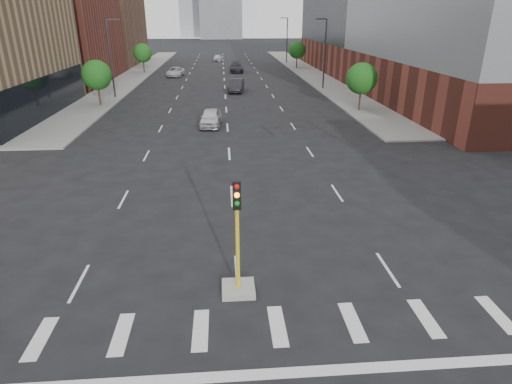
{
  "coord_description": "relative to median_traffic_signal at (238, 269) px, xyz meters",
  "views": [
    {
      "loc": [
        -0.38,
        -4.14,
        9.36
      ],
      "look_at": [
        0.92,
        12.44,
        2.5
      ],
      "focal_mm": 30.0,
      "sensor_mm": 36.0,
      "label": 1
    }
  ],
  "objects": [
    {
      "name": "sidewalk_left_far",
      "position": [
        -15.0,
        65.03,
        -0.9
      ],
      "size": [
        5.0,
        92.0,
        0.15
      ],
      "primitive_type": "cube",
      "color": "gray",
      "rests_on": "ground"
    },
    {
      "name": "sidewalk_right_far",
      "position": [
        15.0,
        65.03,
        -0.9
      ],
      "size": [
        5.0,
        92.0,
        0.15
      ],
      "primitive_type": "cube",
      "color": "gray",
      "rests_on": "ground"
    },
    {
      "name": "building_left_far_a",
      "position": [
        -27.5,
        57.03,
        5.03
      ],
      "size": [
        20.0,
        22.0,
        12.0
      ],
      "primitive_type": "cube",
      "color": "brown",
      "rests_on": "ground"
    },
    {
      "name": "building_left_far_b",
      "position": [
        -27.5,
        83.03,
        5.53
      ],
      "size": [
        20.0,
        24.0,
        13.0
      ],
      "primitive_type": "cube",
      "color": "brown",
      "rests_on": "ground"
    },
    {
      "name": "building_right_main",
      "position": [
        29.5,
        51.03,
        10.03
      ],
      "size": [
        24.0,
        70.0,
        22.0
      ],
      "color": "brown",
      "rests_on": "ground"
    },
    {
      "name": "median_traffic_signal",
      "position": [
        0.0,
        0.0,
        0.0
      ],
      "size": [
        1.2,
        1.2,
        4.4
      ],
      "color": "#999993",
      "rests_on": "ground"
    },
    {
      "name": "streetlight_right_a",
      "position": [
        13.41,
        46.03,
        4.04
      ],
      "size": [
        1.6,
        0.22,
        9.07
      ],
      "color": "#2D2D30",
      "rests_on": "ground"
    },
    {
      "name": "streetlight_right_b",
      "position": [
        13.41,
        81.03,
        4.04
      ],
      "size": [
        1.6,
        0.22,
        9.07
      ],
      "color": "#2D2D30",
      "rests_on": "ground"
    },
    {
      "name": "streetlight_left",
      "position": [
        -13.41,
        41.03,
        4.04
      ],
      "size": [
        1.6,
        0.22,
        9.07
      ],
      "color": "#2D2D30",
      "rests_on": "ground"
    },
    {
      "name": "tree_left_near",
      "position": [
        -14.0,
        36.03,
        2.42
      ],
      "size": [
        3.2,
        3.2,
        4.85
      ],
      "color": "#382619",
      "rests_on": "ground"
    },
    {
      "name": "tree_left_far",
      "position": [
        -14.0,
        66.03,
        2.42
      ],
      "size": [
        3.2,
        3.2,
        4.85
      ],
      "color": "#382619",
      "rests_on": "ground"
    },
    {
      "name": "tree_right_near",
      "position": [
        14.0,
        31.03,
        2.42
      ],
      "size": [
        3.2,
        3.2,
        4.85
      ],
      "color": "#382619",
      "rests_on": "ground"
    },
    {
      "name": "tree_right_far",
      "position": [
        14.0,
        71.03,
        2.42
      ],
      "size": [
        3.2,
        3.2,
        4.85
      ],
      "color": "#382619",
      "rests_on": "ground"
    },
    {
      "name": "car_near_left",
      "position": [
        -1.5,
        25.75,
        -0.2
      ],
      "size": [
        2.15,
        4.65,
        1.54
      ],
      "primitive_type": "imported",
      "rotation": [
        0.0,
        0.0,
        -0.07
      ],
      "color": "silver",
      "rests_on": "ground"
    },
    {
      "name": "car_mid_right",
      "position": [
        1.5,
        44.61,
        -0.15
      ],
      "size": [
        2.39,
        5.17,
        1.64
      ],
      "primitive_type": "imported",
      "rotation": [
        0.0,
        0.0,
        -0.13
      ],
      "color": "#232227",
      "rests_on": "ground"
    },
    {
      "name": "car_far_left",
      "position": [
        -8.06,
        61.29,
        -0.25
      ],
      "size": [
        2.91,
        5.43,
        1.45
      ],
      "primitive_type": "imported",
      "rotation": [
        0.0,
        0.0,
        -0.1
      ],
      "color": "#BEBEBE",
      "rests_on": "ground"
    },
    {
      "name": "car_deep_right",
      "position": [
        2.31,
        66.27,
        -0.16
      ],
      "size": [
        2.3,
        5.63,
        1.63
      ],
      "primitive_type": "imported",
      "rotation": [
        0.0,
        0.0,
        -0.0
      ],
      "color": "black",
      "rests_on": "ground"
    },
    {
      "name": "car_distant",
      "position": [
        -1.17,
        87.01,
        -0.28
      ],
      "size": [
        2.0,
        4.22,
        1.39
      ],
      "primitive_type": "imported",
      "rotation": [
        0.0,
        0.0,
        -0.09
      ],
      "color": "silver",
      "rests_on": "ground"
    }
  ]
}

